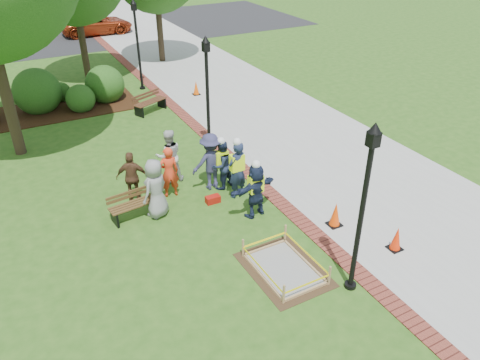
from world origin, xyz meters
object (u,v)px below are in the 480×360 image
wet_concrete_pad (284,263)px  cone_front (396,239)px  lamp_near (364,200)px  hivis_worker_a (256,188)px  bench_near (135,210)px  hivis_worker_c (221,163)px  hivis_worker_b (237,168)px

wet_concrete_pad → cone_front: cone_front is taller
lamp_near → hivis_worker_a: 4.07m
hivis_worker_a → bench_near: bearing=153.9°
cone_front → hivis_worker_c: bearing=117.8°
wet_concrete_pad → hivis_worker_a: size_ratio=1.28×
lamp_near → hivis_worker_a: (-0.50, 3.71, -1.58)m
hivis_worker_b → hivis_worker_c: bearing=106.3°
hivis_worker_c → bench_near: bearing=-173.8°
lamp_near → hivis_worker_c: (-0.68, 5.57, -1.59)m
cone_front → hivis_worker_b: (-2.44, 4.33, 0.64)m
cone_front → hivis_worker_c: (-2.64, 5.01, 0.55)m
bench_near → hivis_worker_b: 3.27m
wet_concrete_pad → cone_front: 3.11m
wet_concrete_pad → hivis_worker_b: bearing=80.8°
wet_concrete_pad → hivis_worker_b: size_ratio=1.16×
wet_concrete_pad → hivis_worker_a: hivis_worker_a is taller
bench_near → cone_front: (5.61, -4.69, 0.09)m
wet_concrete_pad → cone_front: size_ratio=3.30×
hivis_worker_b → wet_concrete_pad: bearing=-99.2°
lamp_near → hivis_worker_a: size_ratio=2.35×
lamp_near → hivis_worker_b: size_ratio=2.13×
cone_front → lamp_near: lamp_near is taller
wet_concrete_pad → hivis_worker_b: hivis_worker_b is taller
bench_near → lamp_near: lamp_near is taller
bench_near → hivis_worker_a: hivis_worker_a is taller
cone_front → hivis_worker_a: (-2.46, 3.15, 0.56)m
hivis_worker_c → hivis_worker_b: bearing=-73.7°
wet_concrete_pad → bench_near: bearing=122.8°
cone_front → hivis_worker_c: 5.69m
cone_front → hivis_worker_a: size_ratio=0.39×
bench_near → cone_front: 7.31m
wet_concrete_pad → hivis_worker_c: 4.39m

